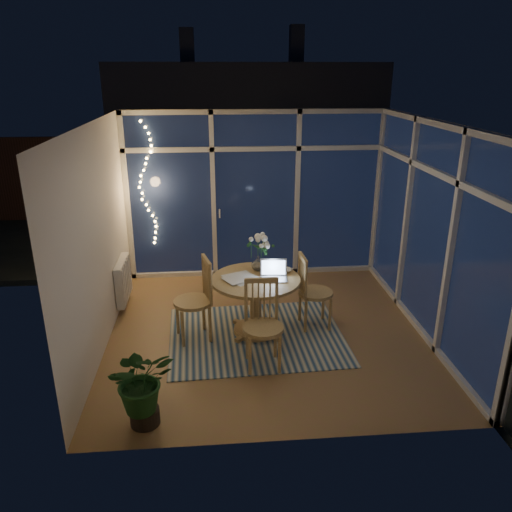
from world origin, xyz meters
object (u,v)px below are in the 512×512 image
object	(u,v)px
dining_table	(256,306)
chair_left	(193,300)
laptop	(274,270)
chair_front	(263,326)
potted_plant	(142,389)
chair_right	(316,291)
flower_vase	(258,262)

from	to	relation	value
dining_table	chair_left	distance (m)	0.80
chair_left	laptop	bearing A→B (deg)	77.66
dining_table	chair_front	xyz separation A→B (m)	(0.02, -0.78, 0.14)
dining_table	laptop	world-z (taller)	laptop
chair_left	potted_plant	bearing A→B (deg)	-28.85
chair_left	chair_right	bearing A→B (deg)	82.84
chair_right	potted_plant	xyz separation A→B (m)	(-1.97, -1.75, -0.12)
dining_table	chair_right	xyz separation A→B (m)	(0.78, 0.10, 0.13)
chair_front	potted_plant	xyz separation A→B (m)	(-1.21, -0.87, -0.13)
chair_left	chair_right	world-z (taller)	chair_left
chair_right	chair_front	xyz separation A→B (m)	(-0.76, -0.88, 0.01)
laptop	chair_right	bearing A→B (deg)	20.47
dining_table	chair_front	size ratio (longest dim) A/B	1.07
dining_table	chair_right	bearing A→B (deg)	7.55
potted_plant	chair_right	bearing A→B (deg)	41.60
potted_plant	dining_table	bearing A→B (deg)	54.05
dining_table	chair_left	size ratio (longest dim) A/B	1.04
flower_vase	dining_table	bearing A→B (deg)	-101.97
chair_left	chair_right	xyz separation A→B (m)	(1.55, 0.18, -0.03)
flower_vase	potted_plant	distance (m)	2.33
chair_right	dining_table	bearing A→B (deg)	93.95
dining_table	chair_front	distance (m)	0.79
chair_front	laptop	size ratio (longest dim) A/B	3.11
dining_table	flower_vase	world-z (taller)	flower_vase
dining_table	chair_left	world-z (taller)	chair_left
potted_plant	flower_vase	bearing A→B (deg)	56.83
chair_front	flower_vase	xyz separation A→B (m)	(0.04, 1.05, 0.34)
laptop	potted_plant	xyz separation A→B (m)	(-1.41, -1.59, -0.49)
flower_vase	potted_plant	size ratio (longest dim) A/B	0.28
chair_front	chair_left	bearing A→B (deg)	137.60
flower_vase	potted_plant	bearing A→B (deg)	-123.17
chair_left	flower_vase	world-z (taller)	chair_left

